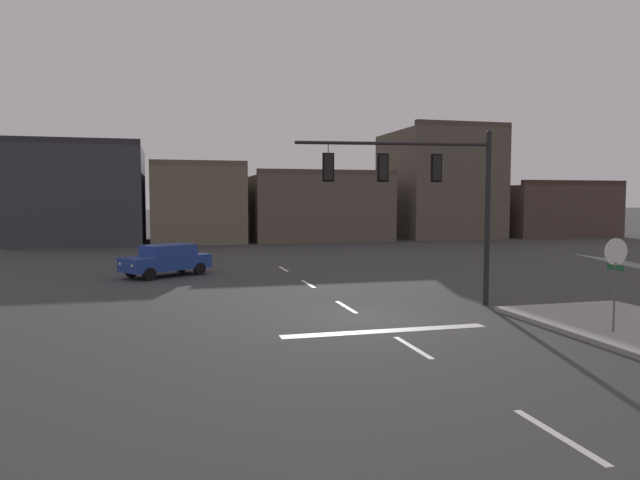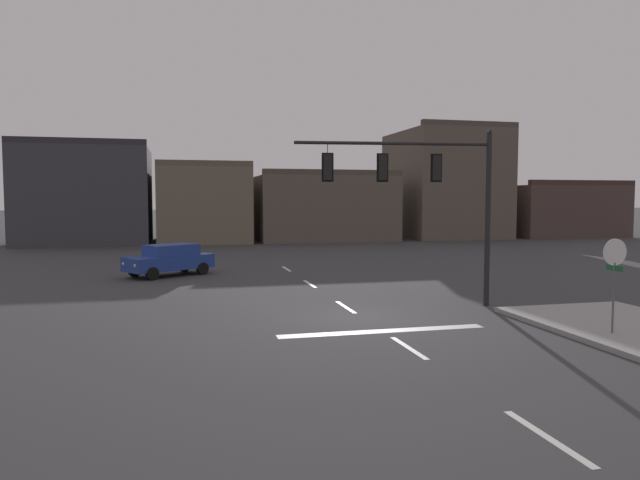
# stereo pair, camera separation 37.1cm
# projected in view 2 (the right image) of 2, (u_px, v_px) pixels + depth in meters

# --- Properties ---
(ground_plane) EXTENTS (400.00, 400.00, 0.00)m
(ground_plane) POSITION_uv_depth(u_px,v_px,m) (362.00, 318.00, 19.41)
(ground_plane) COLOR #353538
(stop_bar_paint) EXTENTS (6.40, 0.50, 0.01)m
(stop_bar_paint) POSITION_uv_depth(u_px,v_px,m) (383.00, 331.00, 17.47)
(stop_bar_paint) COLOR silver
(stop_bar_paint) RESTS_ON ground
(lane_centreline) EXTENTS (0.16, 26.40, 0.01)m
(lane_centreline) POSITION_uv_depth(u_px,v_px,m) (346.00, 307.00, 21.34)
(lane_centreline) COLOR silver
(lane_centreline) RESTS_ON ground
(signal_mast_near_side) EXTENTS (7.14, 1.10, 6.44)m
(signal_mast_near_side) POSITION_uv_depth(u_px,v_px,m) (425.00, 184.00, 21.10)
(signal_mast_near_side) COLOR black
(signal_mast_near_side) RESTS_ON ground
(stop_sign) EXTENTS (0.76, 0.64, 2.83)m
(stop_sign) POSITION_uv_depth(u_px,v_px,m) (614.00, 263.00, 16.46)
(stop_sign) COLOR #56565B
(stop_sign) RESTS_ON ground
(car_lot_nearside) EXTENTS (4.68, 3.87, 1.61)m
(car_lot_nearside) POSITION_uv_depth(u_px,v_px,m) (170.00, 259.00, 29.99)
(car_lot_nearside) COLOR navy
(car_lot_nearside) RESTS_ON ground
(building_row) EXTENTS (58.18, 12.66, 11.21)m
(building_row) POSITION_uv_depth(u_px,v_px,m) (347.00, 199.00, 57.78)
(building_row) COLOR #38383D
(building_row) RESTS_ON ground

